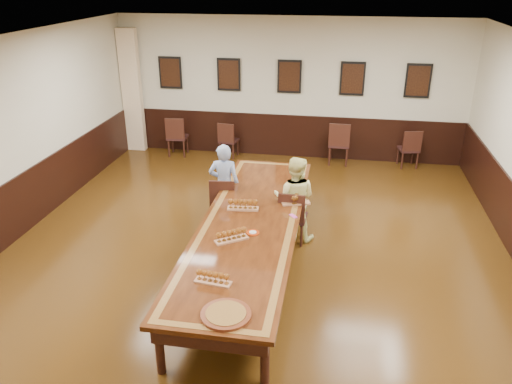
% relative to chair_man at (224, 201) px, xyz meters
% --- Properties ---
extents(floor, '(8.00, 10.00, 0.02)m').
position_rel_chair_man_xyz_m(floor, '(0.69, -1.23, -0.46)').
color(floor, black).
rests_on(floor, ground).
extents(ceiling, '(8.00, 10.00, 0.02)m').
position_rel_chair_man_xyz_m(ceiling, '(0.69, -1.23, 2.76)').
color(ceiling, white).
rests_on(ceiling, floor).
extents(wall_back, '(8.00, 0.02, 3.20)m').
position_rel_chair_man_xyz_m(wall_back, '(0.69, 3.78, 1.15)').
color(wall_back, beige).
rests_on(wall_back, floor).
extents(chair_man, '(0.47, 0.50, 0.91)m').
position_rel_chair_man_xyz_m(chair_man, '(0.00, 0.00, 0.00)').
color(chair_man, black).
rests_on(chair_man, floor).
extents(chair_woman, '(0.46, 0.49, 0.91)m').
position_rel_chair_man_xyz_m(chair_woman, '(1.23, -0.35, 0.00)').
color(chair_woman, black).
rests_on(chair_woman, floor).
extents(spare_chair_a, '(0.48, 0.52, 0.95)m').
position_rel_chair_man_xyz_m(spare_chair_a, '(-1.92, 3.36, 0.02)').
color(spare_chair_a, black).
rests_on(spare_chair_a, floor).
extents(spare_chair_b, '(0.46, 0.49, 0.86)m').
position_rel_chair_man_xyz_m(spare_chair_b, '(-0.69, 3.45, -0.03)').
color(spare_chair_b, black).
rests_on(spare_chair_b, floor).
extents(spare_chair_c, '(0.49, 0.53, 1.00)m').
position_rel_chair_man_xyz_m(spare_chair_c, '(1.90, 3.42, 0.04)').
color(spare_chair_c, black).
rests_on(spare_chair_c, floor).
extents(spare_chair_d, '(0.50, 0.53, 0.88)m').
position_rel_chair_man_xyz_m(spare_chair_d, '(3.44, 3.48, -0.01)').
color(spare_chair_d, black).
rests_on(spare_chair_d, floor).
extents(person_man, '(0.56, 0.40, 1.45)m').
position_rel_chair_man_xyz_m(person_man, '(-0.01, 0.10, 0.27)').
color(person_man, '#4567AE').
rests_on(person_man, floor).
extents(person_woman, '(0.74, 0.59, 1.43)m').
position_rel_chair_man_xyz_m(person_woman, '(1.24, -0.25, 0.26)').
color(person_woman, '#F9F49C').
rests_on(person_woman, floor).
extents(pink_phone, '(0.14, 0.15, 0.01)m').
position_rel_chair_man_xyz_m(pink_phone, '(1.29, -0.96, 0.30)').
color(pink_phone, '#CC449C').
rests_on(pink_phone, conference_table).
extents(curtain, '(0.45, 0.18, 2.90)m').
position_rel_chair_man_xyz_m(curtain, '(-3.06, 3.59, 1.00)').
color(curtain, beige).
rests_on(curtain, floor).
extents(wainscoting, '(8.00, 10.00, 1.00)m').
position_rel_chair_man_xyz_m(wainscoting, '(0.69, -1.23, 0.05)').
color(wainscoting, black).
rests_on(wainscoting, floor).
extents(conference_table, '(1.40, 5.00, 0.76)m').
position_rel_chair_man_xyz_m(conference_table, '(0.69, -1.23, 0.16)').
color(conference_table, '#321508').
rests_on(conference_table, floor).
extents(posters, '(6.14, 0.04, 0.74)m').
position_rel_chair_man_xyz_m(posters, '(0.69, 3.71, 1.45)').
color(posters, black).
rests_on(posters, wall_back).
extents(flight_a, '(0.49, 0.20, 0.18)m').
position_rel_chair_man_xyz_m(flight_a, '(0.51, -0.86, 0.38)').
color(flight_a, '#A76C46').
rests_on(flight_a, conference_table).
extents(flight_b, '(0.46, 0.27, 0.16)m').
position_rel_chair_man_xyz_m(flight_b, '(1.28, -0.53, 0.37)').
color(flight_b, '#A76C46').
rests_on(flight_b, conference_table).
extents(flight_c, '(0.46, 0.38, 0.17)m').
position_rel_chair_man_xyz_m(flight_c, '(0.54, -1.83, 0.38)').
color(flight_c, '#A76C46').
rests_on(flight_c, conference_table).
extents(flight_d, '(0.45, 0.19, 0.16)m').
position_rel_chair_man_xyz_m(flight_d, '(0.54, -2.84, 0.37)').
color(flight_d, '#A76C46').
rests_on(flight_d, conference_table).
extents(red_plate_grp, '(0.18, 0.18, 0.02)m').
position_rel_chair_man_xyz_m(red_plate_grp, '(0.79, -1.58, 0.31)').
color(red_plate_grp, '#A9300B').
rests_on(red_plate_grp, conference_table).
extents(carved_platter, '(0.58, 0.58, 0.04)m').
position_rel_chair_man_xyz_m(carved_platter, '(0.83, -3.41, 0.32)').
color(carved_platter, '#511F10').
rests_on(carved_platter, conference_table).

